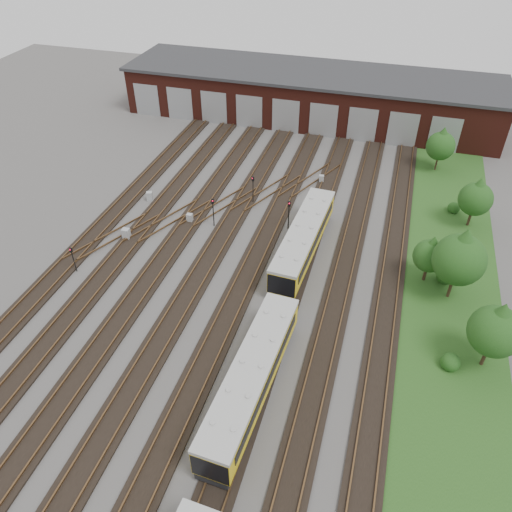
# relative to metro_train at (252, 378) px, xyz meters

# --- Properties ---
(ground) EXTENTS (120.00, 120.00, 0.00)m
(ground) POSITION_rel_metro_train_xyz_m (-6.00, 7.46, -1.77)
(ground) COLOR #4D4A47
(ground) RESTS_ON ground
(track_network) EXTENTS (30.40, 70.00, 0.33)m
(track_network) POSITION_rel_metro_train_xyz_m (-6.17, 8.05, -1.66)
(track_network) COLOR black
(track_network) RESTS_ON ground
(maintenance_shed) EXTENTS (51.00, 12.50, 6.35)m
(maintenance_shed) POSITION_rel_metro_train_xyz_m (-6.01, 47.43, 1.43)
(maintenance_shed) COLOR #491912
(maintenance_shed) RESTS_ON ground
(grass_verge) EXTENTS (8.00, 55.00, 0.05)m
(grass_verge) POSITION_rel_metro_train_xyz_m (13.00, 17.46, -1.75)
(grass_verge) COLOR #1D4416
(grass_verge) RESTS_ON ground
(metro_train) EXTENTS (3.19, 45.73, 2.81)m
(metro_train) POSITION_rel_metro_train_xyz_m (0.00, 0.00, 0.00)
(metro_train) COLOR black
(metro_train) RESTS_ON ground
(signal_mast_0) EXTENTS (0.23, 0.21, 2.57)m
(signal_mast_0) POSITION_rel_metro_train_xyz_m (-18.63, 8.04, -0.11)
(signal_mast_0) COLOR black
(signal_mast_0) RESTS_ON ground
(signal_mast_1) EXTENTS (0.28, 0.27, 3.10)m
(signal_mast_1) POSITION_rel_metro_train_xyz_m (-9.45, 18.10, 0.22)
(signal_mast_1) COLOR black
(signal_mast_1) RESTS_ON ground
(signal_mast_2) EXTENTS (0.28, 0.27, 3.15)m
(signal_mast_2) POSITION_rel_metro_train_xyz_m (-6.95, 23.23, 0.24)
(signal_mast_2) COLOR black
(signal_mast_2) RESTS_ON ground
(signal_mast_3) EXTENTS (0.31, 0.29, 3.16)m
(signal_mast_3) POSITION_rel_metro_train_xyz_m (-2.28, 19.71, 0.27)
(signal_mast_3) COLOR black
(signal_mast_3) RESTS_ON ground
(relay_cabinet_0) EXTENTS (0.70, 0.59, 1.15)m
(relay_cabinet_0) POSITION_rel_metro_train_xyz_m (-16.67, 13.64, -1.20)
(relay_cabinet_0) COLOR #A4A8A9
(relay_cabinet_0) RESTS_ON ground
(relay_cabinet_1) EXTENTS (0.74, 0.67, 1.00)m
(relay_cabinet_1) POSITION_rel_metro_train_xyz_m (-17.66, 20.62, -1.27)
(relay_cabinet_1) COLOR #A4A8A9
(relay_cabinet_1) RESTS_ON ground
(relay_cabinet_2) EXTENTS (0.57, 0.48, 0.94)m
(relay_cabinet_2) POSITION_rel_metro_train_xyz_m (-11.99, 18.03, -1.30)
(relay_cabinet_2) COLOR #A4A8A9
(relay_cabinet_2) RESTS_ON ground
(relay_cabinet_3) EXTENTS (0.61, 0.53, 0.89)m
(relay_cabinet_3) POSITION_rel_metro_train_xyz_m (-0.84, 29.58, -1.32)
(relay_cabinet_3) COLOR #A4A8A9
(relay_cabinet_3) RESTS_ON ground
(relay_cabinet_4) EXTENTS (0.77, 0.70, 1.09)m
(relay_cabinet_4) POSITION_rel_metro_train_xyz_m (-1.44, 16.84, -1.23)
(relay_cabinet_4) COLOR #A4A8A9
(relay_cabinet_4) RESTS_ON ground
(tree_0) EXTENTS (3.22, 3.22, 5.34)m
(tree_0) POSITION_rel_metro_train_xyz_m (11.41, 36.28, 1.66)
(tree_0) COLOR #322316
(tree_0) RESTS_ON ground
(tree_1) EXTENTS (3.23, 3.23, 5.36)m
(tree_1) POSITION_rel_metro_train_xyz_m (14.70, 25.37, 1.67)
(tree_1) COLOR #322316
(tree_1) RESTS_ON ground
(tree_2) EXTENTS (4.17, 4.17, 6.90)m
(tree_2) POSITION_rel_metro_train_xyz_m (12.75, 13.95, 2.66)
(tree_2) COLOR #322316
(tree_2) RESTS_ON ground
(tree_3) EXTENTS (2.80, 2.80, 4.64)m
(tree_3) POSITION_rel_metro_train_xyz_m (10.77, 15.57, 1.21)
(tree_3) COLOR #322316
(tree_3) RESTS_ON ground
(tree_4) EXTENTS (3.64, 3.64, 6.03)m
(tree_4) POSITION_rel_metro_train_xyz_m (15.05, 7.18, 2.10)
(tree_4) COLOR #322316
(tree_4) RESTS_ON ground
(bush_0) EXTENTS (1.38, 1.38, 1.38)m
(bush_0) POSITION_rel_metro_train_xyz_m (12.83, 6.30, -1.08)
(bush_0) COLOR #194213
(bush_0) RESTS_ON ground
(bush_1) EXTENTS (1.43, 1.43, 1.43)m
(bush_1) POSITION_rel_metro_train_xyz_m (12.45, 15.93, -1.06)
(bush_1) COLOR #194213
(bush_1) RESTS_ON ground
(bush_2) EXTENTS (1.25, 1.25, 1.25)m
(bush_2) POSITION_rel_metro_train_xyz_m (13.33, 27.55, -1.15)
(bush_2) COLOR #194213
(bush_2) RESTS_ON ground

